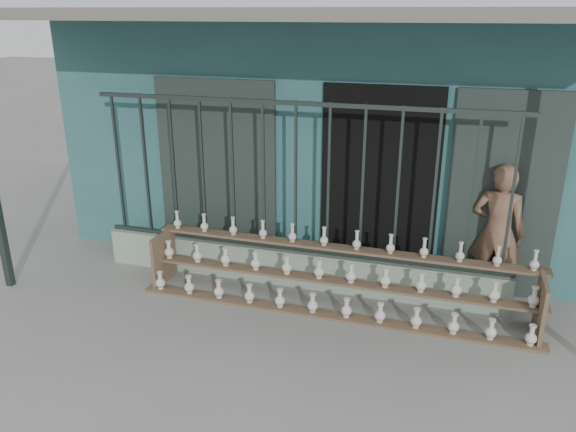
# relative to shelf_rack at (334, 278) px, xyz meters

# --- Properties ---
(ground) EXTENTS (60.00, 60.00, 0.00)m
(ground) POSITION_rel_shelf_rack_xyz_m (-0.58, -0.89, -0.36)
(ground) COLOR slate
(workshop_building) EXTENTS (7.40, 6.60, 3.21)m
(workshop_building) POSITION_rel_shelf_rack_xyz_m (-0.58, 3.34, 1.26)
(workshop_building) COLOR #2A585A
(workshop_building) RESTS_ON ground
(parapet_wall) EXTENTS (5.00, 0.20, 0.45)m
(parapet_wall) POSITION_rel_shelf_rack_xyz_m (-0.58, 0.41, -0.14)
(parapet_wall) COLOR gray
(parapet_wall) RESTS_ON ground
(security_fence) EXTENTS (5.00, 0.04, 1.80)m
(security_fence) POSITION_rel_shelf_rack_xyz_m (-0.58, 0.41, 0.99)
(security_fence) COLOR #283330
(security_fence) RESTS_ON parapet_wall
(shelf_rack) EXTENTS (4.50, 0.68, 0.85)m
(shelf_rack) POSITION_rel_shelf_rack_xyz_m (0.00, 0.00, 0.00)
(shelf_rack) COLOR brown
(shelf_rack) RESTS_ON ground
(elderly_woman) EXTENTS (0.66, 0.51, 1.63)m
(elderly_woman) POSITION_rel_shelf_rack_xyz_m (1.71, 0.77, 0.45)
(elderly_woman) COLOR brown
(elderly_woman) RESTS_ON ground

